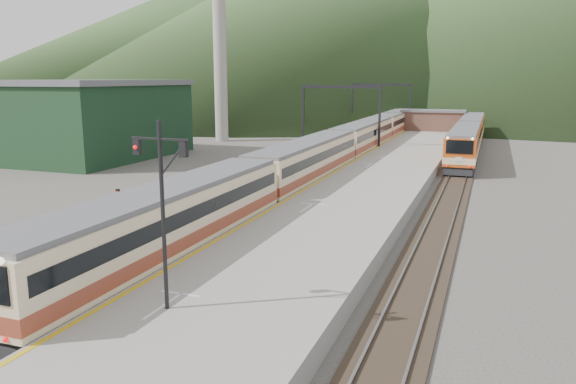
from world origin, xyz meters
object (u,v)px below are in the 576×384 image
at_px(second_train, 469,136).
at_px(signal_mast, 162,196).
at_px(main_train, 340,146).
at_px(worker, 1,283).

height_order(second_train, signal_mast, signal_mast).
bearing_deg(signal_mast, second_train, 82.26).
bearing_deg(main_train, second_train, 55.09).
height_order(signal_mast, worker, signal_mast).
xyz_separation_m(main_train, signal_mast, (4.04, -38.41, 2.83)).
bearing_deg(second_train, signal_mast, -97.74).
distance_m(main_train, second_train, 20.09).
height_order(second_train, worker, second_train).
height_order(main_train, worker, main_train).
relative_size(signal_mast, worker, 3.45).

